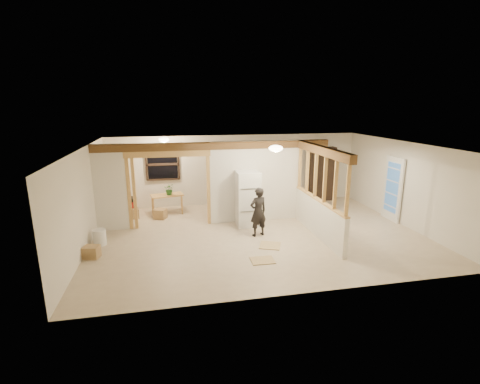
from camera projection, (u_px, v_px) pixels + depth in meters
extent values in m
cube|color=beige|center=(258.00, 234.00, 9.83)|extent=(9.00, 6.50, 0.01)
cube|color=white|center=(259.00, 146.00, 9.21)|extent=(9.00, 6.50, 0.01)
cube|color=silver|center=(236.00, 170.00, 12.60)|extent=(9.00, 0.01, 2.50)
cube|color=silver|center=(303.00, 233.00, 6.43)|extent=(9.00, 0.01, 2.50)
cube|color=silver|center=(84.00, 200.00, 8.64)|extent=(0.01, 6.50, 2.50)
cube|color=silver|center=(404.00, 184.00, 10.39)|extent=(0.01, 6.50, 2.50)
cube|color=silver|center=(110.00, 188.00, 9.87)|extent=(0.90, 0.12, 2.50)
cube|color=silver|center=(255.00, 182.00, 10.69)|extent=(2.80, 0.12, 2.50)
cube|color=tan|center=(170.00, 190.00, 10.23)|extent=(2.46, 0.14, 2.20)
cube|color=brown|center=(216.00, 146.00, 10.18)|extent=(7.00, 0.18, 0.22)
cube|color=brown|center=(322.00, 150.00, 9.17)|extent=(0.18, 3.30, 0.22)
cube|color=silver|center=(318.00, 218.00, 9.63)|extent=(0.12, 3.20, 1.00)
cube|color=tan|center=(320.00, 177.00, 9.34)|extent=(0.14, 3.20, 1.32)
cube|color=black|center=(163.00, 164.00, 11.95)|extent=(1.12, 0.10, 1.10)
cube|color=white|center=(393.00, 189.00, 10.81)|extent=(0.12, 0.86, 2.00)
ellipsoid|color=#FFEABF|center=(276.00, 148.00, 8.79)|extent=(0.36, 0.36, 0.16)
ellipsoid|color=#FFEABF|center=(164.00, 140.00, 10.91)|extent=(0.32, 0.32, 0.14)
ellipsoid|color=#FFD88C|center=(181.00, 152.00, 10.42)|extent=(0.07, 0.07, 0.07)
cube|color=white|center=(248.00, 199.00, 10.37)|extent=(0.68, 0.66, 1.64)
imported|color=#2D2726|center=(258.00, 212.00, 9.55)|extent=(0.58, 0.46, 1.38)
cube|color=tan|center=(167.00, 204.00, 11.61)|extent=(1.12, 0.72, 0.65)
imported|color=#347439|center=(169.00, 189.00, 11.45)|extent=(0.38, 0.34, 0.38)
cylinder|color=#AA130E|center=(131.00, 207.00, 11.32)|extent=(0.49, 0.49, 0.63)
cube|color=black|center=(321.00, 174.00, 13.05)|extent=(1.01, 0.34, 2.02)
cylinder|color=silver|center=(100.00, 237.00, 9.02)|extent=(0.37, 0.37, 0.42)
cube|color=#A88351|center=(160.00, 214.00, 11.12)|extent=(0.46, 0.43, 0.31)
cube|color=#A88351|center=(133.00, 213.00, 11.17)|extent=(0.38, 0.38, 0.31)
cube|color=#A88351|center=(91.00, 252.00, 8.29)|extent=(0.42, 0.37, 0.29)
cube|color=tan|center=(270.00, 245.00, 9.01)|extent=(0.69, 0.69, 0.02)
cube|color=tan|center=(263.00, 260.00, 8.15)|extent=(0.56, 0.45, 0.02)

